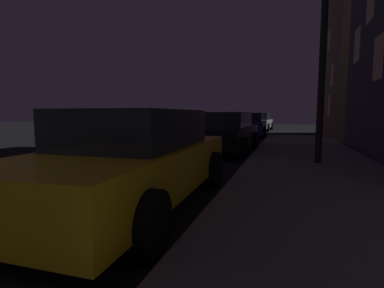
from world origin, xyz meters
name	(u,v)px	position (x,y,z in m)	size (l,w,h in m)	color
car_yellow_cab	(136,158)	(2.85, 4.04, 0.71)	(2.04, 4.56, 1.43)	gold
car_black	(225,132)	(2.85, 10.56, 0.72)	(2.13, 4.59, 1.43)	black
car_blue	(248,125)	(2.85, 17.48, 0.71)	(2.19, 4.13, 1.43)	navy
car_silver	(259,122)	(2.85, 24.45, 0.71)	(2.16, 4.58, 1.43)	#B7B7BF
street_lamp	(324,20)	(5.75, 8.00, 3.59)	(0.44, 0.44, 5.16)	black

